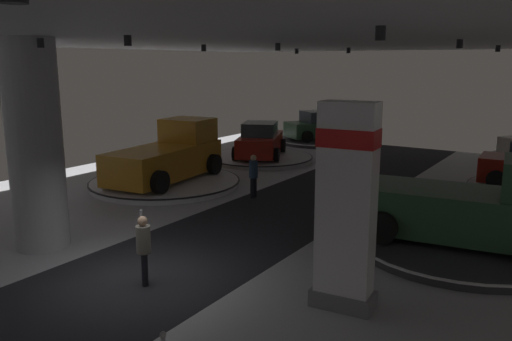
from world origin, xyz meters
name	(u,v)px	position (x,y,z in m)	size (l,w,h in m)	color
ground	(138,280)	(0.00, 0.00, -0.02)	(24.00, 44.00, 0.06)	#B2B2B7
ceiling_with_spotlights	(126,29)	(0.00, 0.00, 5.55)	(24.00, 44.00, 0.39)	silver
column_left	(35,146)	(-3.73, 0.18, 2.75)	(1.40, 1.40, 5.50)	#ADADB2
brand_sign_pylon	(346,205)	(4.50, 1.28, 2.15)	(1.32, 0.75, 4.16)	slate
display_platform_far_left	(260,158)	(-5.46, 13.78, 0.13)	(5.25, 5.25, 0.24)	#B7B7BC
display_car_far_left	(260,141)	(-5.45, 13.76, 1.00)	(3.46, 4.57, 1.71)	maroon
display_platform_deep_left	(320,140)	(-5.56, 20.83, 0.13)	(5.25, 5.25, 0.23)	#333338
display_car_deep_left	(320,126)	(-5.58, 20.80, 1.00)	(3.87, 4.48, 1.71)	#2D5638
display_platform_mid_left	(165,183)	(-5.73, 7.13, 0.14)	(5.98, 5.98, 0.25)	silver
pickup_truck_mid_left	(169,156)	(-5.77, 7.45, 1.18)	(3.10, 5.49, 2.30)	#B77519
display_platform_mid_right	(460,244)	(5.78, 6.04, 0.14)	(5.68, 5.68, 0.25)	#333338
pickup_truck_mid_right	(477,208)	(6.09, 6.08, 1.19)	(5.52, 3.17, 2.30)	#2D5638
visitor_walking_near	(253,173)	(-1.77, 7.54, 0.91)	(0.32, 0.32, 1.59)	black
visitor_walking_far	(144,246)	(0.36, -0.12, 0.91)	(0.32, 0.32, 1.59)	black
stanchion_a	(142,231)	(-1.57, 1.72, 0.37)	(0.28, 0.28, 1.01)	#333338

